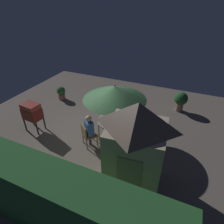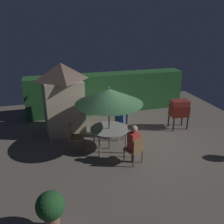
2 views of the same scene
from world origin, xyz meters
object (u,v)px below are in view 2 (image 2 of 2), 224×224
patio_table (109,130)px  person_in_blue (120,118)px  chair_near_shed (135,149)px  person_in_red (134,140)px  bbq_grill (179,109)px  potted_plant_by_grill (50,208)px  chair_toward_hedge (74,136)px  patio_umbrella (109,96)px  chair_far_side (121,123)px  garden_shed (63,98)px

patio_table → person_in_blue: bearing=50.9°
chair_near_shed → person_in_red: bearing=116.2°
bbq_grill → potted_plant_by_grill: bbq_grill is taller
bbq_grill → chair_toward_hedge: bearing=-171.9°
patio_umbrella → patio_table: bearing=-90.0°
patio_table → chair_near_shed: 1.24m
patio_umbrella → chair_far_side: bearing=50.9°
garden_shed → person_in_red: garden_shed is taller
chair_near_shed → patio_table: bearing=116.2°
patio_umbrella → bbq_grill: (3.14, 0.88, -1.06)m
chair_near_shed → person_in_blue: (0.09, 1.88, 0.26)m
chair_far_side → potted_plant_by_grill: bearing=-125.3°
patio_umbrella → person_in_red: size_ratio=1.76×
chair_near_shed → chair_toward_hedge: bearing=141.1°
bbq_grill → chair_far_side: (-2.45, -0.04, -0.33)m
chair_toward_hedge → potted_plant_by_grill: size_ratio=0.95×
chair_near_shed → person_in_red: 0.28m
patio_table → chair_far_side: chair_far_side is taller
garden_shed → person_in_red: bearing=-56.9°
patio_umbrella → chair_toward_hedge: size_ratio=2.46×
chair_toward_hedge → chair_far_side: bearing=17.2°
patio_umbrella → chair_near_shed: patio_umbrella is taller
patio_table → potted_plant_by_grill: size_ratio=1.33×
chair_far_side → person_in_blue: person_in_blue is taller
chair_far_side → bbq_grill: bearing=0.8°
potted_plant_by_grill → chair_toward_hedge: bearing=74.8°
patio_umbrella → chair_toward_hedge: patio_umbrella is taller
garden_shed → bbq_grill: garden_shed is taller
chair_far_side → garden_shed: bearing=154.8°
potted_plant_by_grill → person_in_red: bearing=38.2°
patio_umbrella → potted_plant_by_grill: patio_umbrella is taller
person_in_red → garden_shed: bearing=123.1°
chair_near_shed → potted_plant_by_grill: potted_plant_by_grill is taller
patio_table → chair_far_side: size_ratio=1.41×
garden_shed → chair_far_side: size_ratio=3.04×
patio_table → chair_toward_hedge: bearing=166.7°
patio_table → chair_far_side: 1.11m
patio_table → garden_shed: bearing=126.6°
garden_shed → person_in_blue: bearing=-27.3°
patio_umbrella → person_in_red: bearing=-63.8°
chair_near_shed → chair_far_side: 1.95m
chair_far_side → person_in_blue: 0.28m
garden_shed → potted_plant_by_grill: (-0.72, -4.84, -0.82)m
garden_shed → patio_table: 2.34m
patio_umbrella → garden_shed: bearing=126.6°
bbq_grill → person_in_blue: 2.51m
garden_shed → chair_toward_hedge: bearing=-83.3°
patio_umbrella → chair_toward_hedge: (-1.16, 0.27, -1.39)m
chair_far_side → person_in_red: person_in_red is taller
bbq_grill → potted_plant_by_grill: (-5.20, -3.92, -0.27)m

